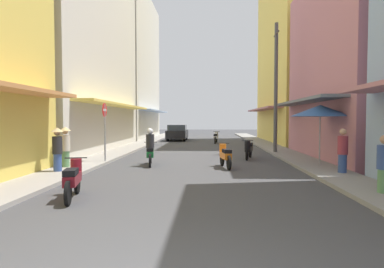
{
  "coord_description": "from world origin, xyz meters",
  "views": [
    {
      "loc": [
        0.43,
        -3.4,
        1.94
      ],
      "look_at": [
        -0.37,
        12.87,
        1.22
      ],
      "focal_mm": 30.91,
      "sensor_mm": 36.0,
      "label": 1
    }
  ],
  "objects_px": {
    "pedestrian_far": "(384,167)",
    "street_sign_no_entry": "(105,125)",
    "motorbike_green": "(150,149)",
    "pedestrian_foreground": "(343,152)",
    "motorbike_black": "(249,149)",
    "vendor_umbrella": "(320,111)",
    "motorbike_white": "(216,137)",
    "pedestrian_crossing": "(57,148)",
    "utility_pole": "(276,88)",
    "motorbike_maroon": "(73,178)",
    "motorbike_orange": "(225,155)",
    "pedestrian_midway": "(66,146)",
    "parked_car": "(177,132)"
  },
  "relations": [
    {
      "from": "motorbike_maroon",
      "to": "pedestrian_far",
      "type": "bearing_deg",
      "value": 3.69
    },
    {
      "from": "utility_pole",
      "to": "street_sign_no_entry",
      "type": "height_order",
      "value": "utility_pole"
    },
    {
      "from": "motorbike_green",
      "to": "motorbike_white",
      "type": "height_order",
      "value": "motorbike_green"
    },
    {
      "from": "utility_pole",
      "to": "pedestrian_crossing",
      "type": "bearing_deg",
      "value": -140.95
    },
    {
      "from": "motorbike_black",
      "to": "motorbike_maroon",
      "type": "distance_m",
      "value": 9.86
    },
    {
      "from": "motorbike_white",
      "to": "vendor_umbrella",
      "type": "height_order",
      "value": "vendor_umbrella"
    },
    {
      "from": "motorbike_orange",
      "to": "motorbike_maroon",
      "type": "xyz_separation_m",
      "value": [
        -3.98,
        -5.39,
        0.0
      ]
    },
    {
      "from": "pedestrian_midway",
      "to": "pedestrian_crossing",
      "type": "distance_m",
      "value": 1.06
    },
    {
      "from": "vendor_umbrella",
      "to": "street_sign_no_entry",
      "type": "bearing_deg",
      "value": 173.77
    },
    {
      "from": "motorbike_green",
      "to": "motorbike_black",
      "type": "bearing_deg",
      "value": 29.24
    },
    {
      "from": "pedestrian_far",
      "to": "pedestrian_midway",
      "type": "bearing_deg",
      "value": 157.84
    },
    {
      "from": "motorbike_maroon",
      "to": "motorbike_white",
      "type": "distance_m",
      "value": 19.44
    },
    {
      "from": "pedestrian_far",
      "to": "street_sign_no_entry",
      "type": "relative_size",
      "value": 0.59
    },
    {
      "from": "motorbike_green",
      "to": "pedestrian_far",
      "type": "relative_size",
      "value": 1.16
    },
    {
      "from": "pedestrian_midway",
      "to": "vendor_umbrella",
      "type": "height_order",
      "value": "vendor_umbrella"
    },
    {
      "from": "motorbike_orange",
      "to": "utility_pole",
      "type": "relative_size",
      "value": 0.25
    },
    {
      "from": "pedestrian_far",
      "to": "vendor_umbrella",
      "type": "distance_m",
      "value": 5.09
    },
    {
      "from": "pedestrian_midway",
      "to": "utility_pole",
      "type": "bearing_deg",
      "value": 34.34
    },
    {
      "from": "motorbike_green",
      "to": "pedestrian_crossing",
      "type": "relative_size",
      "value": 1.08
    },
    {
      "from": "motorbike_maroon",
      "to": "pedestrian_crossing",
      "type": "xyz_separation_m",
      "value": [
        -1.99,
        3.45,
        0.43
      ]
    },
    {
      "from": "street_sign_no_entry",
      "to": "motorbike_black",
      "type": "bearing_deg",
      "value": 17.2
    },
    {
      "from": "motorbike_orange",
      "to": "motorbike_maroon",
      "type": "height_order",
      "value": "same"
    },
    {
      "from": "motorbike_white",
      "to": "street_sign_no_entry",
      "type": "relative_size",
      "value": 0.68
    },
    {
      "from": "motorbike_black",
      "to": "vendor_umbrella",
      "type": "height_order",
      "value": "vendor_umbrella"
    },
    {
      "from": "pedestrian_midway",
      "to": "motorbike_green",
      "type": "bearing_deg",
      "value": 24.54
    },
    {
      "from": "pedestrian_far",
      "to": "street_sign_no_entry",
      "type": "distance_m",
      "value": 10.65
    },
    {
      "from": "utility_pole",
      "to": "street_sign_no_entry",
      "type": "distance_m",
      "value": 9.59
    },
    {
      "from": "pedestrian_far",
      "to": "vendor_umbrella",
      "type": "relative_size",
      "value": 0.62
    },
    {
      "from": "motorbike_green",
      "to": "pedestrian_foreground",
      "type": "distance_m",
      "value": 7.38
    },
    {
      "from": "motorbike_black",
      "to": "utility_pole",
      "type": "distance_m",
      "value": 4.4
    },
    {
      "from": "pedestrian_foreground",
      "to": "motorbike_green",
      "type": "bearing_deg",
      "value": 162.2
    },
    {
      "from": "pedestrian_foreground",
      "to": "motorbike_orange",
      "type": "bearing_deg",
      "value": 155.59
    },
    {
      "from": "pedestrian_far",
      "to": "pedestrian_crossing",
      "type": "distance_m",
      "value": 10.09
    },
    {
      "from": "motorbike_white",
      "to": "street_sign_no_entry",
      "type": "height_order",
      "value": "street_sign_no_entry"
    },
    {
      "from": "motorbike_black",
      "to": "motorbike_maroon",
      "type": "height_order",
      "value": "same"
    },
    {
      "from": "vendor_umbrella",
      "to": "utility_pole",
      "type": "height_order",
      "value": "utility_pole"
    },
    {
      "from": "motorbike_orange",
      "to": "motorbike_white",
      "type": "distance_m",
      "value": 13.65
    },
    {
      "from": "motorbike_green",
      "to": "pedestrian_foreground",
      "type": "height_order",
      "value": "pedestrian_foreground"
    },
    {
      "from": "motorbike_white",
      "to": "pedestrian_crossing",
      "type": "xyz_separation_m",
      "value": [
        -5.93,
        -15.59,
        0.43
      ]
    },
    {
      "from": "motorbike_maroon",
      "to": "utility_pole",
      "type": "height_order",
      "value": "utility_pole"
    },
    {
      "from": "pedestrian_foreground",
      "to": "utility_pole",
      "type": "height_order",
      "value": "utility_pole"
    },
    {
      "from": "motorbike_green",
      "to": "motorbike_maroon",
      "type": "xyz_separation_m",
      "value": [
        -0.86,
        -5.87,
        -0.2
      ]
    },
    {
      "from": "motorbike_green",
      "to": "street_sign_no_entry",
      "type": "relative_size",
      "value": 0.68
    },
    {
      "from": "motorbike_orange",
      "to": "motorbike_white",
      "type": "bearing_deg",
      "value": 90.19
    },
    {
      "from": "motorbike_maroon",
      "to": "motorbike_black",
      "type": "bearing_deg",
      "value": 57.7
    },
    {
      "from": "motorbike_maroon",
      "to": "pedestrian_foreground",
      "type": "height_order",
      "value": "pedestrian_foreground"
    },
    {
      "from": "motorbike_black",
      "to": "vendor_umbrella",
      "type": "relative_size",
      "value": 0.71
    },
    {
      "from": "parked_car",
      "to": "pedestrian_crossing",
      "type": "relative_size",
      "value": 2.47
    },
    {
      "from": "motorbike_green",
      "to": "motorbike_white",
      "type": "relative_size",
      "value": 1.0
    },
    {
      "from": "motorbike_maroon",
      "to": "pedestrian_crossing",
      "type": "relative_size",
      "value": 1.07
    }
  ]
}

